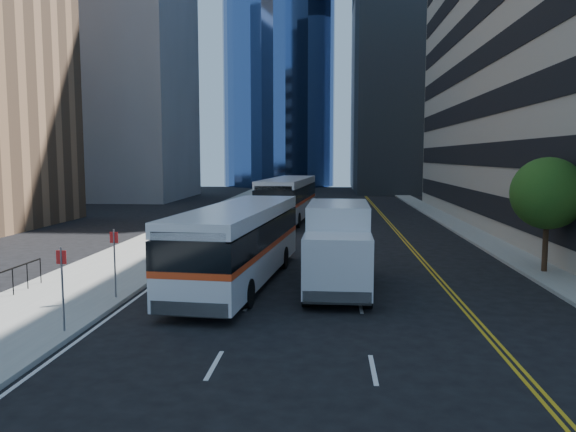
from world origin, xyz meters
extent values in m
plane|color=black|center=(0.00, 0.00, 0.00)|extent=(160.00, 160.00, 0.00)
cube|color=gray|center=(-10.50, 25.00, 0.07)|extent=(5.00, 90.00, 0.15)
cube|color=gray|center=(9.00, 25.00, 0.07)|extent=(2.00, 90.00, 0.15)
cube|color=gray|center=(-28.00, 52.00, 17.50)|extent=(18.00, 18.00, 35.00)
cylinder|color=#332114|center=(9.00, 8.00, 1.25)|extent=(0.24, 0.24, 2.20)
sphere|color=#1A4012|center=(9.00, 8.00, 3.65)|extent=(3.20, 3.20, 3.20)
cube|color=silver|center=(-4.33, 5.26, 0.94)|extent=(3.87, 12.71, 1.15)
cube|color=#EA3F16|center=(-4.33, 5.26, 1.62)|extent=(3.89, 12.73, 0.23)
cube|color=black|center=(-4.33, 5.26, 2.19)|extent=(3.89, 12.73, 0.94)
cube|color=silver|center=(-4.33, 5.26, 2.97)|extent=(3.87, 12.71, 0.52)
cylinder|color=black|center=(-5.91, 1.64, 0.52)|extent=(0.41, 1.07, 1.04)
cylinder|color=black|center=(-3.45, 1.41, 0.52)|extent=(0.41, 1.07, 1.04)
cylinder|color=black|center=(-5.24, 8.69, 0.52)|extent=(0.41, 1.07, 1.04)
cylinder|color=black|center=(-2.78, 8.46, 0.52)|extent=(0.41, 1.07, 1.04)
cube|color=silver|center=(-4.03, 27.91, 1.02)|extent=(4.01, 13.79, 1.25)
cube|color=red|center=(-4.03, 27.91, 1.76)|extent=(4.03, 13.81, 0.25)
cube|color=black|center=(-4.03, 27.91, 2.38)|extent=(4.03, 13.81, 1.02)
cube|color=silver|center=(-4.03, 27.91, 3.23)|extent=(4.01, 13.79, 0.57)
cylinder|color=black|center=(-5.70, 23.95, 0.57)|extent=(0.43, 1.16, 1.13)
cylinder|color=black|center=(-3.00, 23.74, 0.57)|extent=(0.43, 1.16, 1.13)
cylinder|color=black|center=(-5.09, 31.63, 0.57)|extent=(0.43, 1.16, 1.13)
cylinder|color=black|center=(-2.39, 31.42, 0.57)|extent=(0.43, 1.16, 1.13)
cube|color=silver|center=(-0.33, 1.96, 1.46)|extent=(2.45, 2.26, 2.11)
cube|color=black|center=(-0.35, 1.01, 1.86)|extent=(2.21, 0.10, 1.11)
cube|color=silver|center=(-0.26, 5.48, 2.06)|extent=(2.51, 4.87, 2.61)
cube|color=black|center=(-0.28, 4.37, 0.55)|extent=(1.94, 6.67, 0.25)
cylinder|color=black|center=(-1.42, 1.78, 0.48)|extent=(0.30, 0.97, 0.96)
cylinder|color=black|center=(0.75, 1.74, 0.48)|extent=(0.30, 0.97, 0.96)
cylinder|color=black|center=(-1.32, 6.80, 0.48)|extent=(0.30, 0.97, 0.96)
cylinder|color=black|center=(0.85, 6.76, 0.48)|extent=(0.30, 0.97, 0.96)
camera|label=1|loc=(-0.60, -17.55, 5.26)|focal=35.00mm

